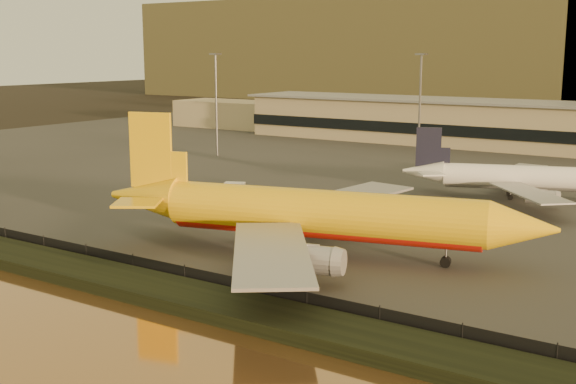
% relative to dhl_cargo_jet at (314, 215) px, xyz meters
% --- Properties ---
extents(ground, '(900.00, 900.00, 0.00)m').
position_rel_dhl_cargo_jet_xyz_m(ground, '(-7.65, -5.52, -5.47)').
color(ground, black).
rests_on(ground, ground).
extents(embankment, '(320.00, 7.00, 1.40)m').
position_rel_dhl_cargo_jet_xyz_m(embankment, '(-7.65, -22.52, -4.77)').
color(embankment, black).
rests_on(embankment, ground).
extents(tarmac, '(320.00, 220.00, 0.20)m').
position_rel_dhl_cargo_jet_xyz_m(tarmac, '(-7.65, 89.48, -5.37)').
color(tarmac, '#2D2D2D').
rests_on(tarmac, ground).
extents(perimeter_fence, '(300.00, 0.05, 2.20)m').
position_rel_dhl_cargo_jet_xyz_m(perimeter_fence, '(-7.65, -18.52, -4.17)').
color(perimeter_fence, black).
rests_on(perimeter_fence, tarmac).
extents(terminal_building, '(202.00, 25.00, 12.60)m').
position_rel_dhl_cargo_jet_xyz_m(terminal_building, '(-22.17, 120.03, 0.77)').
color(terminal_building, tan).
rests_on(terminal_building, tarmac).
extents(apron_light_masts, '(152.20, 12.20, 25.40)m').
position_rel_dhl_cargo_jet_xyz_m(apron_light_masts, '(7.35, 69.48, 10.23)').
color(apron_light_masts, slate).
rests_on(apron_light_masts, tarmac).
extents(dhl_cargo_jet, '(58.53, 56.19, 17.66)m').
position_rel_dhl_cargo_jet_xyz_m(dhl_cargo_jet, '(0.00, 0.00, 0.00)').
color(dhl_cargo_jet, yellow).
rests_on(dhl_cargo_jet, tarmac).
extents(white_narrowbody_jet, '(41.43, 39.25, 12.29)m').
position_rel_dhl_cargo_jet_xyz_m(white_narrowbody_jet, '(12.28, 51.57, -1.61)').
color(white_narrowbody_jet, white).
rests_on(white_narrowbody_jet, tarmac).
extents(gse_vehicle_yellow, '(4.10, 2.98, 1.68)m').
position_rel_dhl_cargo_jet_xyz_m(gse_vehicle_yellow, '(2.17, 21.41, -4.43)').
color(gse_vehicle_yellow, yellow).
rests_on(gse_vehicle_yellow, tarmac).
extents(gse_vehicle_white, '(4.11, 3.06, 1.69)m').
position_rel_dhl_cargo_jet_xyz_m(gse_vehicle_white, '(-34.85, 28.89, -4.43)').
color(gse_vehicle_white, white).
rests_on(gse_vehicle_white, tarmac).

